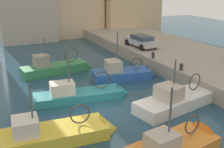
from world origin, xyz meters
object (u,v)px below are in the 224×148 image
fishing_boat_white (180,104)px  fishing_boat_blue (125,77)px  fishing_boat_orange (179,148)px  parked_car_silver (141,41)px  mooring_bollard_north (153,55)px  fishing_boat_green (58,71)px  mooring_bollard_mid (181,67)px  fishing_boat_yellow (56,138)px  fishing_boat_teal (83,97)px

fishing_boat_white → fishing_boat_blue: fishing_boat_blue is taller
fishing_boat_orange → fishing_boat_blue: size_ratio=0.97×
fishing_boat_blue → parked_car_silver: (4.72, 5.30, 1.73)m
fishing_boat_white → mooring_bollard_north: fishing_boat_white is taller
fishing_boat_green → mooring_bollard_mid: (8.05, -7.26, 1.35)m
mooring_bollard_mid → mooring_bollard_north: bearing=90.0°
fishing_boat_yellow → mooring_bollard_mid: size_ratio=12.67×
fishing_boat_white → fishing_boat_blue: size_ratio=1.22×
fishing_boat_yellow → parked_car_silver: bearing=44.5°
fishing_boat_white → fishing_boat_blue: (-0.74, 6.36, 0.01)m
fishing_boat_teal → fishing_boat_orange: bearing=-75.1°
mooring_bollard_mid → mooring_bollard_north: 4.00m
fishing_boat_teal → fishing_boat_blue: fishing_boat_blue is taller
fishing_boat_blue → mooring_bollard_mid: size_ratio=10.62×
fishing_boat_teal → fishing_boat_blue: 5.35m
parked_car_silver → mooring_bollard_north: 4.64m
fishing_boat_orange → parked_car_silver: size_ratio=1.32×
fishing_boat_white → fishing_boat_blue: bearing=96.6°
fishing_boat_orange → fishing_boat_yellow: bearing=146.3°
fishing_boat_orange → fishing_boat_yellow: 6.27m
fishing_boat_teal → fishing_boat_yellow: 5.43m
fishing_boat_blue → fishing_boat_white: bearing=-83.4°
parked_car_silver → fishing_boat_teal: bearing=-140.2°
fishing_boat_orange → fishing_boat_teal: 8.22m
fishing_boat_green → fishing_boat_white: bearing=-62.6°
fishing_boat_teal → fishing_boat_green: bearing=90.0°
fishing_boat_yellow → fishing_boat_green: bearing=74.4°
fishing_boat_green → mooring_bollard_north: (8.05, -3.26, 1.35)m
fishing_boat_orange → mooring_bollard_north: size_ratio=10.31×
fishing_boat_white → fishing_boat_yellow: fishing_boat_white is taller
parked_car_silver → mooring_bollard_mid: 8.54m
mooring_bollard_mid → fishing_boat_blue: bearing=137.0°
fishing_boat_blue → parked_car_silver: 7.31m
parked_car_silver → mooring_bollard_north: (-1.38, -4.42, -0.39)m
fishing_boat_teal → fishing_boat_white: fishing_boat_teal is taller
parked_car_silver → mooring_bollard_north: size_ratio=7.79×
fishing_boat_orange → mooring_bollard_mid: 9.56m
fishing_boat_white → fishing_boat_yellow: (-8.55, -0.64, -0.02)m
fishing_boat_yellow → mooring_bollard_mid: 11.89m
fishing_boat_teal → fishing_boat_yellow: size_ratio=1.01×
fishing_boat_teal → fishing_boat_blue: bearing=28.4°
fishing_boat_teal → parked_car_silver: bearing=39.8°
parked_car_silver → mooring_bollard_mid: size_ratio=7.79×
fishing_boat_yellow → fishing_boat_orange: bearing=-33.7°
fishing_boat_white → parked_car_silver: (3.98, 11.66, 1.74)m
fishing_boat_orange → fishing_boat_blue: fishing_boat_blue is taller
fishing_boat_white → mooring_bollard_mid: 4.37m
fishing_boat_green → fishing_boat_white: fishing_boat_white is taller
fishing_boat_green → parked_car_silver: bearing=7.0°
fishing_boat_blue → mooring_bollard_north: size_ratio=10.62×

